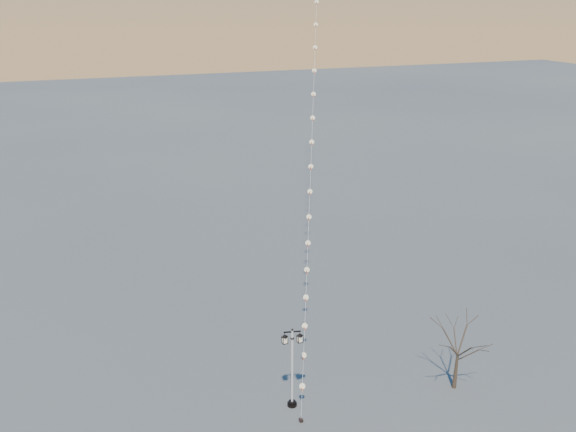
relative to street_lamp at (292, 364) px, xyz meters
name	(u,v)px	position (x,y,z in m)	size (l,w,h in m)	color
ground	(315,411)	(0.98, -0.82, -2.59)	(300.00, 300.00, 0.00)	#4D4F4D
street_lamp	(292,364)	(0.00, 0.00, 0.00)	(1.17, 0.57, 4.68)	black
bare_tree	(459,345)	(9.06, -1.64, 0.18)	(2.40, 2.40, 3.99)	#392D20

